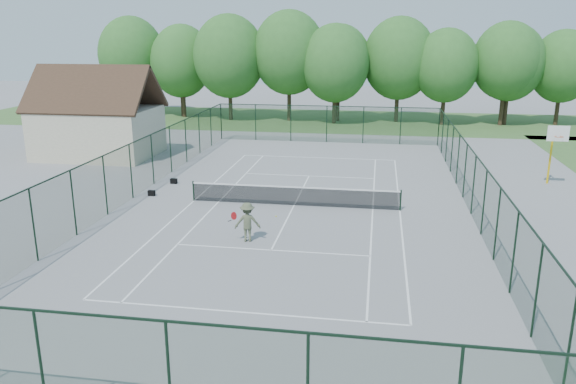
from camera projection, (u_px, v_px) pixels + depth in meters
name	position (u px, v px, depth m)	size (l,w,h in m)	color
ground	(294.00, 205.00, 29.58)	(140.00, 140.00, 0.00)	gray
grass_far	(337.00, 121.00, 58.06)	(80.00, 16.00, 0.01)	#487235
court_lines	(294.00, 205.00, 29.58)	(11.05, 23.85, 0.01)	white
tennis_net	(294.00, 195.00, 29.42)	(11.08, 0.08, 1.10)	black
fence_enclosure	(294.00, 177.00, 29.15)	(18.05, 36.05, 3.02)	#17381D
utility_building	(97.00, 114.00, 40.68)	(8.60, 6.27, 6.63)	beige
tree_line_far	(339.00, 61.00, 56.42)	(39.40, 6.40, 9.70)	#3C2C1D
basketball_goal	(555.00, 143.00, 32.74)	(1.20, 1.43, 3.65)	yellow
sports_bag_a	(152.00, 193.00, 31.31)	(0.38, 0.23, 0.30)	black
sports_bag_b	(174.00, 181.00, 33.83)	(0.39, 0.24, 0.30)	black
tennis_player	(247.00, 222.00, 24.32)	(2.08, 0.95, 1.74)	#52593F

